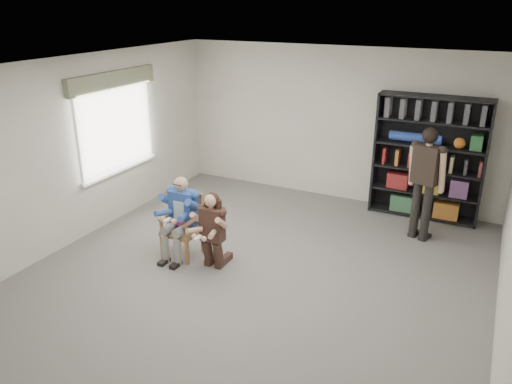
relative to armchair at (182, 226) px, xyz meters
The scene contains 8 objects.
room_shell 1.55m from the armchair, 10.59° to the right, with size 6.00×7.00×2.80m, color white, non-canonical shape.
floor 1.33m from the armchair, 10.59° to the right, with size 6.00×7.00×0.01m, color slate.
window_left 2.22m from the armchair, 155.95° to the left, with size 0.16×2.00×1.75m, color white, non-canonical shape.
armchair is the anchor object (origin of this frame).
seated_man 0.14m from the armchair, 90.00° to the left, with size 0.53×0.74×1.23m, color #2E5196, non-canonical shape.
kneeling_woman 0.60m from the armchair, 11.69° to the right, with size 0.47×0.75×1.12m, color #312218, non-canonical shape.
bookshelf 4.26m from the armchair, 46.25° to the left, with size 1.80×0.38×2.10m, color black, non-canonical shape.
standing_man 3.71m from the armchair, 35.10° to the left, with size 0.55×0.31×1.79m, color black, non-canonical shape.
Camera 1 is at (2.66, -5.17, 3.55)m, focal length 35.00 mm.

